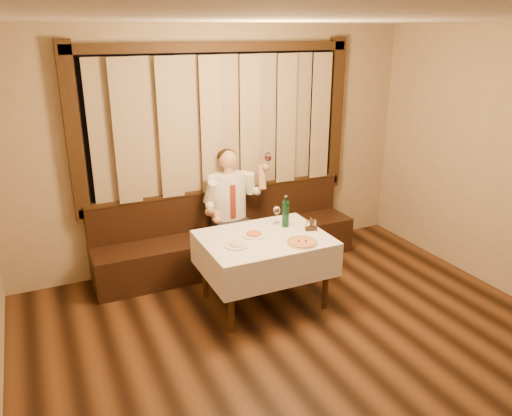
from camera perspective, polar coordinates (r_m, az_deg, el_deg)
name	(u,v)px	position (r m, az deg, el deg)	size (l,w,h in m)	color
room	(303,186)	(4.19, 5.34, 2.54)	(5.01, 6.01, 2.81)	black
banquette	(228,241)	(6.09, -3.27, -3.74)	(3.20, 0.61, 0.94)	black
dining_table	(264,246)	(5.10, 0.95, -4.39)	(1.27, 0.97, 0.76)	black
pizza	(302,242)	(4.91, 5.28, -3.91)	(0.31, 0.31, 0.03)	white
pasta_red	(254,233)	(5.06, -0.26, -2.82)	(0.25, 0.25, 0.09)	white
pasta_cream	(237,243)	(4.83, -2.23, -4.02)	(0.24, 0.24, 0.08)	white
green_bottle	(286,214)	(5.27, 3.40, -0.64)	(0.07, 0.07, 0.34)	#104C2D
table_wine_glass	(277,211)	(5.34, 2.39, -0.34)	(0.08, 0.08, 0.20)	white
cruet_caddy	(311,226)	(5.23, 6.32, -2.07)	(0.13, 0.09, 0.13)	black
seated_man	(232,202)	(5.83, -2.80, 0.71)	(0.80, 0.60, 1.44)	black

